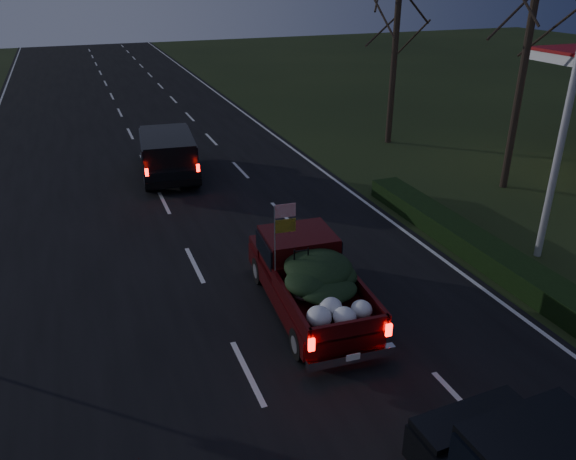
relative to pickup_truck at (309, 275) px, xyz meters
name	(u,v)px	position (x,y,z in m)	size (l,w,h in m)	color
ground	(247,373)	(-2.14, -1.79, -0.95)	(120.00, 120.00, 0.00)	black
road_asphalt	(247,373)	(-2.14, -1.79, -0.94)	(14.00, 120.00, 0.02)	black
hedge_row	(469,241)	(5.66, 1.21, -0.65)	(1.00, 10.00, 0.60)	black
bare_tree_mid	(533,10)	(10.36, 5.21, 5.40)	(3.60, 3.60, 8.50)	black
bare_tree_far	(397,28)	(9.36, 12.21, 4.28)	(3.60, 3.60, 7.00)	black
pickup_truck	(309,275)	(0.00, 0.00, 0.00)	(2.17, 4.96, 2.54)	#3D0809
lead_suv	(168,151)	(-1.43, 11.02, 0.11)	(2.50, 5.06, 1.41)	black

